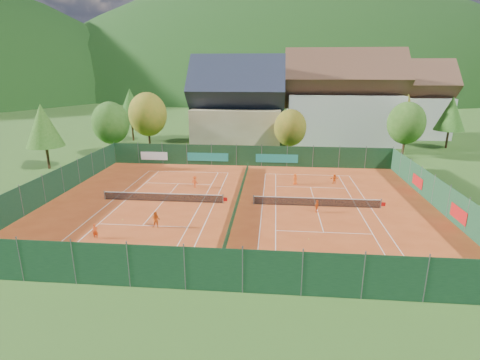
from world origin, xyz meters
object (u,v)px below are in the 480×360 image
(hotel_block_b, at_px, (405,104))
(player_right_near, at_px, (317,206))
(ball_hopper, at_px, (402,268))
(player_left_far, at_px, (195,182))
(chalet, at_px, (238,109))
(hotel_block_a, at_px, (342,103))
(player_left_mid, at_px, (156,220))
(player_right_far_a, at_px, (295,179))
(player_right_far_b, at_px, (334,179))
(player_left_near, at_px, (95,231))

(hotel_block_b, height_order, player_right_near, hotel_block_b)
(ball_hopper, bearing_deg, player_left_far, 134.98)
(chalet, bearing_deg, player_left_far, -96.05)
(hotel_block_a, bearing_deg, player_left_mid, -117.92)
(hotel_block_a, xyz_separation_m, player_left_far, (-21.64, -30.91, -6.67))
(player_right_far_a, relative_size, player_right_far_b, 1.10)
(chalet, distance_m, hotel_block_a, 19.94)
(player_right_far_a, bearing_deg, hotel_block_a, -142.18)
(hotel_block_b, xyz_separation_m, ball_hopper, (-17.59, -56.97, -6.06))
(player_left_near, height_order, player_left_mid, player_left_mid)
(hotel_block_b, height_order, player_left_far, hotel_block_b)
(ball_hopper, bearing_deg, chalet, 109.73)
(chalet, bearing_deg, hotel_block_a, 17.53)
(player_left_mid, distance_m, player_right_near, 15.34)
(player_right_near, height_order, player_right_far_b, player_right_near)
(hotel_block_b, relative_size, player_left_near, 13.55)
(hotel_block_b, height_order, player_left_mid, hotel_block_b)
(hotel_block_a, bearing_deg, player_right_near, -102.18)
(chalet, bearing_deg, player_right_near, -71.08)
(player_left_far, bearing_deg, hotel_block_b, -105.30)
(hotel_block_b, bearing_deg, chalet, -157.01)
(hotel_block_a, xyz_separation_m, player_right_far_a, (-9.78, -28.48, -6.71))
(chalet, xyz_separation_m, player_right_near, (10.86, -31.69, -5.99))
(player_left_mid, distance_m, player_left_far, 11.83)
(player_left_far, bearing_deg, player_right_far_a, -141.23)
(player_left_far, distance_m, player_right_far_a, 12.10)
(player_right_far_a, bearing_deg, player_right_near, 66.92)
(chalet, distance_m, player_left_near, 40.54)
(chalet, height_order, player_right_far_a, chalet)
(hotel_block_a, height_order, player_left_near, hotel_block_a)
(hotel_block_a, bearing_deg, hotel_block_b, 29.74)
(player_left_far, relative_size, player_right_far_b, 1.18)
(hotel_block_b, bearing_deg, player_left_near, -127.55)
(player_left_mid, xyz_separation_m, player_right_far_b, (17.65, 14.93, -0.14))
(ball_hopper, height_order, player_left_near, player_left_near)
(player_right_near, distance_m, player_right_far_b, 10.41)
(player_left_far, xyz_separation_m, player_right_far_b, (16.65, 3.14, -0.11))
(hotel_block_a, relative_size, ball_hopper, 27.00)
(chalet, xyz_separation_m, player_right_far_a, (9.22, -22.48, -5.96))
(chalet, bearing_deg, player_right_far_a, -67.71)
(player_left_mid, height_order, player_left_far, player_left_mid)
(chalet, xyz_separation_m, player_right_far_b, (14.01, -21.77, -6.02))
(hotel_block_a, distance_m, player_right_far_b, 29.02)
(hotel_block_a, distance_m, ball_hopper, 49.58)
(ball_hopper, relative_size, player_right_far_b, 0.66)
(chalet, xyz_separation_m, ball_hopper, (15.41, -42.97, -6.07))
(player_left_far, bearing_deg, player_right_near, -179.45)
(hotel_block_a, xyz_separation_m, player_left_near, (-26.97, -45.30, -6.74))
(hotel_block_b, height_order, player_left_near, hotel_block_b)
(hotel_block_a, distance_m, player_left_far, 38.32)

